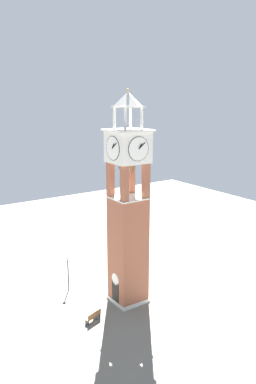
{
  "coord_description": "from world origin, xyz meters",
  "views": [
    {
      "loc": [
        26.55,
        -18.03,
        18.49
      ],
      "look_at": [
        0.0,
        0.0,
        10.59
      ],
      "focal_mm": 34.95,
      "sensor_mm": 36.0,
      "label": 1
    }
  ],
  "objects": [
    {
      "name": "lamp_post",
      "position": [
        -4.99,
        -3.81,
        2.5
      ],
      "size": [
        0.36,
        0.36,
        3.57
      ],
      "color": "black",
      "rests_on": "ground"
    },
    {
      "name": "trash_bin",
      "position": [
        1.02,
        -4.05,
        0.4
      ],
      "size": [
        0.52,
        0.52,
        0.8
      ],
      "primitive_type": "cylinder",
      "color": "#4C4C51",
      "rests_on": "ground"
    },
    {
      "name": "clock_tower",
      "position": [
        -0.0,
        -0.0,
        8.11
      ],
      "size": [
        3.41,
        3.41,
        19.44
      ],
      "color": "#93543D",
      "rests_on": "ground"
    },
    {
      "name": "shrub_near_entry",
      "position": [
        -3.63,
        1.05,
        0.31
      ],
      "size": [
        0.95,
        0.95,
        0.63
      ],
      "primitive_type": "ellipsoid",
      "color": "#234C28",
      "rests_on": "ground"
    },
    {
      "name": "ground",
      "position": [
        0.0,
        0.0,
        0.0
      ],
      "size": [
        80.0,
        80.0,
        0.0
      ],
      "primitive_type": "plane",
      "color": "gray"
    },
    {
      "name": "park_bench",
      "position": [
        1.3,
        -4.47,
        0.48
      ],
      "size": [
        0.91,
        1.66,
        0.95
      ],
      "color": "brown",
      "rests_on": "ground"
    }
  ]
}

